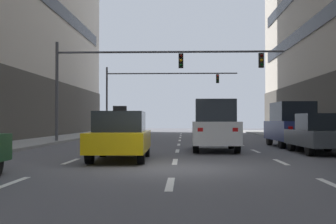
{
  "coord_description": "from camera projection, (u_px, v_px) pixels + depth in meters",
  "views": [
    {
      "loc": [
        0.29,
        -12.34,
        1.34
      ],
      "look_at": [
        -0.79,
        17.59,
        1.89
      ],
      "focal_mm": 47.6,
      "sensor_mm": 36.0,
      "label": 1
    }
  ],
  "objects": [
    {
      "name": "ground_plane",
      "position": [
        174.0,
        168.0,
        12.32
      ],
      "size": [
        120.0,
        120.0,
        0.0
      ],
      "primitive_type": "plane",
      "color": "#515156"
    },
    {
      "name": "lane_stripe_l1_s3",
      "position": [
        11.0,
        183.0,
        9.44
      ],
      "size": [
        0.16,
        2.0,
        0.01
      ],
      "primitive_type": "cube",
      "color": "silver",
      "rests_on": "ground"
    },
    {
      "name": "lane_stripe_l1_s4",
      "position": [
        71.0,
        161.0,
        14.44
      ],
      "size": [
        0.16,
        2.0,
        0.01
      ],
      "primitive_type": "cube",
      "color": "silver",
      "rests_on": "ground"
    },
    {
      "name": "lane_stripe_l1_s5",
      "position": [
        100.0,
        151.0,
        19.44
      ],
      "size": [
        0.16,
        2.0,
        0.01
      ],
      "primitive_type": "cube",
      "color": "silver",
      "rests_on": "ground"
    },
    {
      "name": "lane_stripe_l1_s6",
      "position": [
        117.0,
        144.0,
        24.43
      ],
      "size": [
        0.16,
        2.0,
        0.01
      ],
      "primitive_type": "cube",
      "color": "silver",
      "rests_on": "ground"
    },
    {
      "name": "lane_stripe_l1_s7",
      "position": [
        129.0,
        140.0,
        29.43
      ],
      "size": [
        0.16,
        2.0,
        0.01
      ],
      "primitive_type": "cube",
      "color": "silver",
      "rests_on": "ground"
    },
    {
      "name": "lane_stripe_l1_s8",
      "position": [
        137.0,
        137.0,
        34.42
      ],
      "size": [
        0.16,
        2.0,
        0.01
      ],
      "primitive_type": "cube",
      "color": "silver",
      "rests_on": "ground"
    },
    {
      "name": "lane_stripe_l1_s9",
      "position": [
        143.0,
        135.0,
        39.42
      ],
      "size": [
        0.16,
        2.0,
        0.01
      ],
      "primitive_type": "cube",
      "color": "silver",
      "rests_on": "ground"
    },
    {
      "name": "lane_stripe_l1_s10",
      "position": [
        147.0,
        133.0,
        44.42
      ],
      "size": [
        0.16,
        2.0,
        0.01
      ],
      "primitive_type": "cube",
      "color": "silver",
      "rests_on": "ground"
    },
    {
      "name": "lane_stripe_l2_s3",
      "position": [
        170.0,
        184.0,
        9.32
      ],
      "size": [
        0.16,
        2.0,
        0.01
      ],
      "primitive_type": "cube",
      "color": "silver",
      "rests_on": "ground"
    },
    {
      "name": "lane_stripe_l2_s4",
      "position": [
        175.0,
        162.0,
        14.32
      ],
      "size": [
        0.16,
        2.0,
        0.01
      ],
      "primitive_type": "cube",
      "color": "silver",
      "rests_on": "ground"
    },
    {
      "name": "lane_stripe_l2_s5",
      "position": [
        177.0,
        151.0,
        19.31
      ],
      "size": [
        0.16,
        2.0,
        0.01
      ],
      "primitive_type": "cube",
      "color": "silver",
      "rests_on": "ground"
    },
    {
      "name": "lane_stripe_l2_s6",
      "position": [
        179.0,
        145.0,
        24.31
      ],
      "size": [
        0.16,
        2.0,
        0.01
      ],
      "primitive_type": "cube",
      "color": "silver",
      "rests_on": "ground"
    },
    {
      "name": "lane_stripe_l2_s7",
      "position": [
        180.0,
        140.0,
        29.31
      ],
      "size": [
        0.16,
        2.0,
        0.01
      ],
      "primitive_type": "cube",
      "color": "silver",
      "rests_on": "ground"
    },
    {
      "name": "lane_stripe_l2_s8",
      "position": [
        180.0,
        137.0,
        34.3
      ],
      "size": [
        0.16,
        2.0,
        0.01
      ],
      "primitive_type": "cube",
      "color": "silver",
      "rests_on": "ground"
    },
    {
      "name": "lane_stripe_l2_s9",
      "position": [
        181.0,
        135.0,
        39.3
      ],
      "size": [
        0.16,
        2.0,
        0.01
      ],
      "primitive_type": "cube",
      "color": "silver",
      "rests_on": "ground"
    },
    {
      "name": "lane_stripe_l2_s10",
      "position": [
        181.0,
        134.0,
        44.29
      ],
      "size": [
        0.16,
        2.0,
        0.01
      ],
      "primitive_type": "cube",
      "color": "silver",
      "rests_on": "ground"
    },
    {
      "name": "lane_stripe_l3_s3",
      "position": [
        333.0,
        185.0,
        9.2
      ],
      "size": [
        0.16,
        2.0,
        0.01
      ],
      "primitive_type": "cube",
      "color": "silver",
      "rests_on": "ground"
    },
    {
      "name": "lane_stripe_l3_s4",
      "position": [
        281.0,
        162.0,
        14.2
      ],
      "size": [
        0.16,
        2.0,
        0.01
      ],
      "primitive_type": "cube",
      "color": "silver",
      "rests_on": "ground"
    },
    {
      "name": "lane_stripe_l3_s5",
      "position": [
        256.0,
        151.0,
        19.19
      ],
      "size": [
        0.16,
        2.0,
        0.01
      ],
      "primitive_type": "cube",
      "color": "silver",
      "rests_on": "ground"
    },
    {
      "name": "lane_stripe_l3_s6",
      "position": [
        241.0,
        145.0,
        24.19
      ],
      "size": [
        0.16,
        2.0,
        0.01
      ],
      "primitive_type": "cube",
      "color": "silver",
      "rests_on": "ground"
    },
    {
      "name": "lane_stripe_l3_s7",
      "position": [
        231.0,
        140.0,
        29.18
      ],
      "size": [
        0.16,
        2.0,
        0.01
      ],
      "primitive_type": "cube",
      "color": "silver",
      "rests_on": "ground"
    },
    {
      "name": "lane_stripe_l3_s8",
      "position": [
        224.0,
        137.0,
        34.18
      ],
      "size": [
        0.16,
        2.0,
        0.01
      ],
      "primitive_type": "cube",
      "color": "silver",
      "rests_on": "ground"
    },
    {
      "name": "lane_stripe_l3_s9",
      "position": [
        219.0,
        135.0,
        39.18
      ],
      "size": [
        0.16,
        2.0,
        0.01
      ],
      "primitive_type": "cube",
      "color": "silver",
      "rests_on": "ground"
    },
    {
      "name": "lane_stripe_l3_s10",
      "position": [
        215.0,
        134.0,
        44.17
      ],
      "size": [
        0.16,
        2.0,
        0.01
      ],
      "primitive_type": "cube",
      "color": "silver",
      "rests_on": "ground"
    },
    {
      "name": "taxi_driving_0",
      "position": [
        120.0,
        136.0,
        14.85
      ],
      "size": [
        1.93,
        4.39,
        1.81
      ],
      "color": "black",
      "rests_on": "ground"
    },
    {
      "name": "car_driving_1",
      "position": [
        215.0,
        126.0,
        19.33
      ],
      "size": [
        1.98,
        4.6,
        2.21
      ],
      "color": "black",
      "rests_on": "ground"
    },
    {
      "name": "car_driving_3",
      "position": [
        128.0,
        125.0,
        42.25
      ],
      "size": [
        1.99,
        4.6,
        1.71
      ],
      "color": "black",
      "rests_on": "ground"
    },
    {
      "name": "car_parked_2",
      "position": [
        320.0,
        134.0,
        17.77
      ],
      "size": [
        1.86,
        4.31,
        1.6
      ],
      "color": "black",
      "rests_on": "ground"
    },
    {
      "name": "car_parked_3",
      "position": [
        292.0,
        125.0,
        22.3
      ],
      "size": [
        2.02,
        4.66,
        2.24
      ],
      "color": "black",
      "rests_on": "ground"
    },
    {
      "name": "traffic_signal_0",
      "position": [
        143.0,
        69.0,
        25.88
      ],
      "size": [
        13.32,
        0.35,
        5.79
      ],
      "color": "#4C4C51",
      "rests_on": "sidewalk_left"
    },
    {
      "name": "traffic_signal_1",
      "position": [
        150.0,
        86.0,
        42.77
      ],
      "size": [
        12.63,
        0.35,
        6.32
      ],
      "color": "#4C4C51",
      "rests_on": "sidewalk_left"
    }
  ]
}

